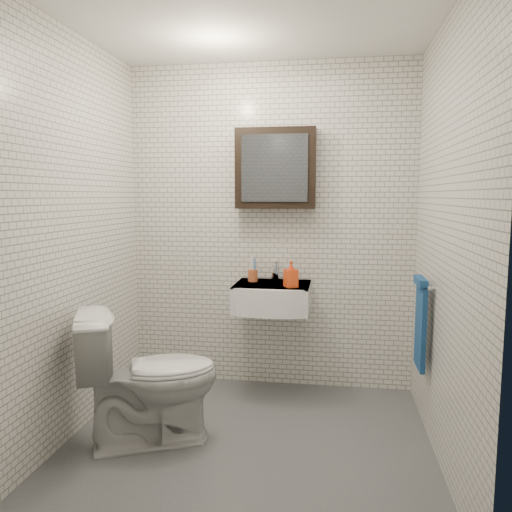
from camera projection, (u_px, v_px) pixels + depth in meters
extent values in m
cube|color=#4A4D52|center=(248.00, 442.00, 3.04)|extent=(2.20, 2.00, 0.01)
cube|color=silver|center=(270.00, 228.00, 3.87)|extent=(2.20, 0.02, 2.50)
cube|color=silver|center=(203.00, 261.00, 1.91)|extent=(2.20, 0.02, 2.50)
cube|color=silver|center=(72.00, 236.00, 3.06)|extent=(0.02, 2.00, 2.50)
cube|color=silver|center=(446.00, 241.00, 2.72)|extent=(0.02, 2.00, 2.50)
cube|color=white|center=(247.00, 12.00, 2.74)|extent=(2.20, 2.00, 0.02)
cube|color=white|center=(273.00, 297.00, 3.71)|extent=(0.55, 0.45, 0.20)
cylinder|color=silver|center=(273.00, 285.00, 3.71)|extent=(0.31, 0.31, 0.02)
cylinder|color=silver|center=(273.00, 284.00, 3.71)|extent=(0.04, 0.04, 0.01)
cube|color=white|center=(273.00, 284.00, 3.69)|extent=(0.55, 0.45, 0.01)
cylinder|color=silver|center=(275.00, 276.00, 3.85)|extent=(0.06, 0.06, 0.06)
cylinder|color=silver|center=(275.00, 268.00, 3.84)|extent=(0.03, 0.03, 0.08)
cylinder|color=silver|center=(274.00, 266.00, 3.78)|extent=(0.02, 0.12, 0.02)
cube|color=silver|center=(276.00, 261.00, 3.87)|extent=(0.02, 0.09, 0.01)
cube|color=black|center=(276.00, 169.00, 3.74)|extent=(0.60, 0.14, 0.60)
cube|color=#3F444C|center=(274.00, 168.00, 3.67)|extent=(0.49, 0.01, 0.49)
cylinder|color=silver|center=(425.00, 284.00, 3.11)|extent=(0.02, 0.30, 0.02)
cylinder|color=silver|center=(425.00, 281.00, 3.23)|extent=(0.04, 0.02, 0.02)
cylinder|color=silver|center=(432.00, 288.00, 2.98)|extent=(0.04, 0.02, 0.02)
cube|color=navy|center=(421.00, 326.00, 3.14)|extent=(0.03, 0.26, 0.54)
cube|color=navy|center=(421.00, 282.00, 3.11)|extent=(0.05, 0.26, 0.05)
cylinder|color=#B2542C|center=(253.00, 275.00, 3.78)|extent=(0.08, 0.08, 0.09)
cylinder|color=white|center=(251.00, 268.00, 3.77)|extent=(0.02, 0.03, 0.17)
cylinder|color=#3A6FBB|center=(254.00, 269.00, 3.77)|extent=(0.01, 0.02, 0.16)
cylinder|color=white|center=(252.00, 267.00, 3.79)|extent=(0.02, 0.03, 0.18)
cylinder|color=#3A6FBB|center=(255.00, 268.00, 3.78)|extent=(0.02, 0.04, 0.16)
imported|color=orange|center=(291.00, 274.00, 3.54)|extent=(0.12, 0.12, 0.19)
imported|color=silver|center=(149.00, 376.00, 3.01)|extent=(0.93, 0.75, 0.83)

